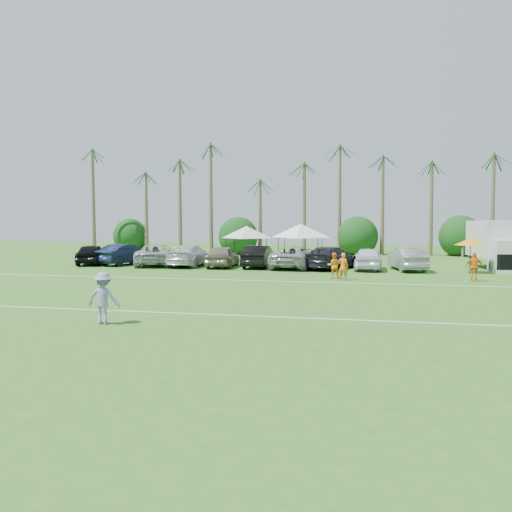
# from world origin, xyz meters

# --- Properties ---
(ground) EXTENTS (120.00, 120.00, 0.00)m
(ground) POSITION_xyz_m (0.00, 0.00, 0.00)
(ground) COLOR #30681F
(ground) RESTS_ON ground
(field_lines) EXTENTS (80.00, 12.10, 0.01)m
(field_lines) POSITION_xyz_m (0.00, 8.00, 0.01)
(field_lines) COLOR white
(field_lines) RESTS_ON ground
(palm_tree_0) EXTENTS (2.40, 2.40, 8.90)m
(palm_tree_0) POSITION_xyz_m (-22.00, 38.00, 7.48)
(palm_tree_0) COLOR brown
(palm_tree_0) RESTS_ON ground
(palm_tree_1) EXTENTS (2.40, 2.40, 9.90)m
(palm_tree_1) POSITION_xyz_m (-17.00, 38.00, 8.35)
(palm_tree_1) COLOR brown
(palm_tree_1) RESTS_ON ground
(palm_tree_2) EXTENTS (2.40, 2.40, 10.90)m
(palm_tree_2) POSITION_xyz_m (-12.00, 38.00, 9.21)
(palm_tree_2) COLOR brown
(palm_tree_2) RESTS_ON ground
(palm_tree_3) EXTENTS (2.40, 2.40, 11.90)m
(palm_tree_3) POSITION_xyz_m (-8.00, 38.00, 10.06)
(palm_tree_3) COLOR brown
(palm_tree_3) RESTS_ON ground
(palm_tree_4) EXTENTS (2.40, 2.40, 8.90)m
(palm_tree_4) POSITION_xyz_m (-4.00, 38.00, 7.48)
(palm_tree_4) COLOR brown
(palm_tree_4) RESTS_ON ground
(palm_tree_5) EXTENTS (2.40, 2.40, 9.90)m
(palm_tree_5) POSITION_xyz_m (0.00, 38.00, 8.35)
(palm_tree_5) COLOR brown
(palm_tree_5) RESTS_ON ground
(palm_tree_6) EXTENTS (2.40, 2.40, 10.90)m
(palm_tree_6) POSITION_xyz_m (4.00, 38.00, 9.21)
(palm_tree_6) COLOR brown
(palm_tree_6) RESTS_ON ground
(palm_tree_7) EXTENTS (2.40, 2.40, 11.90)m
(palm_tree_7) POSITION_xyz_m (8.00, 38.00, 10.06)
(palm_tree_7) COLOR brown
(palm_tree_7) RESTS_ON ground
(palm_tree_8) EXTENTS (2.40, 2.40, 8.90)m
(palm_tree_8) POSITION_xyz_m (13.00, 38.00, 7.48)
(palm_tree_8) COLOR brown
(palm_tree_8) RESTS_ON ground
(palm_tree_9) EXTENTS (2.40, 2.40, 9.90)m
(palm_tree_9) POSITION_xyz_m (18.00, 38.00, 8.35)
(palm_tree_9) COLOR brown
(palm_tree_9) RESTS_ON ground
(bush_tree_0) EXTENTS (4.00, 4.00, 4.00)m
(bush_tree_0) POSITION_xyz_m (-19.00, 39.00, 1.80)
(bush_tree_0) COLOR brown
(bush_tree_0) RESTS_ON ground
(bush_tree_1) EXTENTS (4.00, 4.00, 4.00)m
(bush_tree_1) POSITION_xyz_m (-6.00, 39.00, 1.80)
(bush_tree_1) COLOR brown
(bush_tree_1) RESTS_ON ground
(bush_tree_2) EXTENTS (4.00, 4.00, 4.00)m
(bush_tree_2) POSITION_xyz_m (6.00, 39.00, 1.80)
(bush_tree_2) COLOR brown
(bush_tree_2) RESTS_ON ground
(bush_tree_3) EXTENTS (4.00, 4.00, 4.00)m
(bush_tree_3) POSITION_xyz_m (16.00, 39.00, 1.80)
(bush_tree_3) COLOR brown
(bush_tree_3) RESTS_ON ground
(sideline_player_a) EXTENTS (0.64, 0.44, 1.68)m
(sideline_player_a) POSITION_xyz_m (6.14, 15.46, 0.84)
(sideline_player_a) COLOR orange
(sideline_player_a) RESTS_ON ground
(sideline_player_b) EXTENTS (0.87, 0.73, 1.62)m
(sideline_player_b) POSITION_xyz_m (5.49, 16.31, 0.81)
(sideline_player_b) COLOR orange
(sideline_player_b) RESTS_ON ground
(sideline_player_c) EXTENTS (1.04, 0.44, 1.76)m
(sideline_player_c) POSITION_xyz_m (13.87, 16.53, 0.88)
(sideline_player_c) COLOR orange
(sideline_player_c) RESTS_ON ground
(box_truck) EXTENTS (3.55, 7.20, 3.56)m
(box_truck) POSITION_xyz_m (16.72, 25.04, 1.90)
(box_truck) COLOR silver
(box_truck) RESTS_ON ground
(canopy_tent_left) EXTENTS (4.41, 4.41, 3.57)m
(canopy_tent_left) POSITION_xyz_m (-2.89, 27.82, 3.06)
(canopy_tent_left) COLOR black
(canopy_tent_left) RESTS_ON ground
(canopy_tent_right) EXTENTS (4.76, 4.76, 3.85)m
(canopy_tent_right) POSITION_xyz_m (2.04, 25.86, 3.30)
(canopy_tent_right) COLOR black
(canopy_tent_right) RESTS_ON ground
(market_umbrella) EXTENTS (2.18, 2.18, 2.43)m
(market_umbrella) POSITION_xyz_m (14.35, 21.65, 2.18)
(market_umbrella) COLOR black
(market_umbrella) RESTS_ON ground
(frisbee_player) EXTENTS (1.23, 0.71, 1.89)m
(frisbee_player) POSITION_xyz_m (-1.38, -0.75, 0.95)
(frisbee_player) COLOR #8B7FB4
(frisbee_player) RESTS_ON ground
(parked_car_0) EXTENTS (3.40, 5.29, 1.68)m
(parked_car_0) POSITION_xyz_m (-14.48, 22.43, 0.84)
(parked_car_0) COLOR black
(parked_car_0) RESTS_ON ground
(parked_car_1) EXTENTS (3.23, 5.39, 1.68)m
(parked_car_1) POSITION_xyz_m (-11.73, 22.86, 0.84)
(parked_car_1) COLOR #101B33
(parked_car_1) RESTS_ON ground
(parked_car_2) EXTENTS (4.16, 6.53, 1.68)m
(parked_car_2) POSITION_xyz_m (-8.99, 22.67, 0.84)
(parked_car_2) COLOR #A5A8AD
(parked_car_2) RESTS_ON ground
(parked_car_3) EXTENTS (2.49, 5.83, 1.68)m
(parked_car_3) POSITION_xyz_m (-6.25, 22.66, 0.84)
(parked_car_3) COLOR silver
(parked_car_3) RESTS_ON ground
(parked_car_4) EXTENTS (2.29, 5.04, 1.68)m
(parked_car_4) POSITION_xyz_m (-3.50, 22.40, 0.84)
(parked_car_4) COLOR gray
(parked_car_4) RESTS_ON ground
(parked_car_5) EXTENTS (1.88, 5.12, 1.68)m
(parked_car_5) POSITION_xyz_m (-0.76, 22.79, 0.84)
(parked_car_5) COLOR black
(parked_car_5) RESTS_ON ground
(parked_car_6) EXTENTS (3.10, 6.17, 1.68)m
(parked_car_6) POSITION_xyz_m (1.99, 22.68, 0.84)
(parked_car_6) COLOR #9FA1A6
(parked_car_6) RESTS_ON ground
(parked_car_7) EXTENTS (4.11, 6.23, 1.68)m
(parked_car_7) POSITION_xyz_m (4.73, 22.67, 0.84)
(parked_car_7) COLOR black
(parked_car_7) RESTS_ON ground
(parked_car_8) EXTENTS (2.00, 4.93, 1.68)m
(parked_car_8) POSITION_xyz_m (7.47, 22.56, 0.84)
(parked_car_8) COLOR white
(parked_car_8) RESTS_ON ground
(parked_car_9) EXTENTS (2.84, 5.35, 1.68)m
(parked_car_9) POSITION_xyz_m (10.22, 22.75, 0.84)
(parked_car_9) COLOR gray
(parked_car_9) RESTS_ON ground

